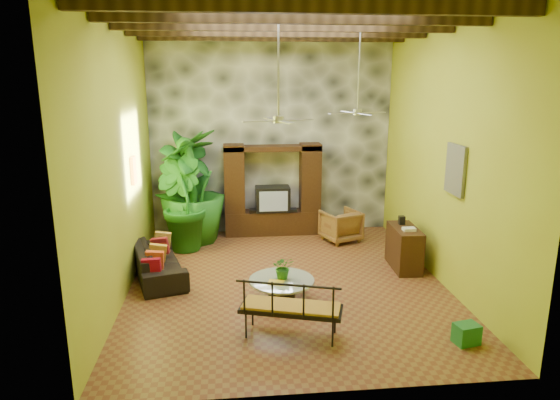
{
  "coord_description": "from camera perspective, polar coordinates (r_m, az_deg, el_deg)",
  "views": [
    {
      "loc": [
        -1.05,
        -9.0,
        3.94
      ],
      "look_at": [
        -0.11,
        0.2,
        1.62
      ],
      "focal_mm": 32.0,
      "sensor_mm": 36.0,
      "label": 1
    }
  ],
  "objects": [
    {
      "name": "centerpiece_plant",
      "position": [
        8.97,
        0.38,
        -7.69
      ],
      "size": [
        0.38,
        0.33,
        0.42
      ],
      "primitive_type": "imported",
      "rotation": [
        0.0,
        0.0,
        -0.01
      ],
      "color": "#26691B",
      "rests_on": "coffee_table"
    },
    {
      "name": "stone_accent_wall",
      "position": [
        12.57,
        -1.0,
        7.51
      ],
      "size": [
        5.98,
        0.1,
        4.98
      ],
      "primitive_type": "cube",
      "color": "#313437",
      "rests_on": "ground"
    },
    {
      "name": "tall_plant_c",
      "position": [
        12.08,
        -9.97,
        1.58
      ],
      "size": [
        2.07,
        2.07,
        2.74
      ],
      "primitive_type": "imported",
      "rotation": [
        0.0,
        0.0,
        4.23
      ],
      "color": "#20691B",
      "rests_on": "ground"
    },
    {
      "name": "yellow_tray",
      "position": [
        8.85,
        -0.47,
        -9.39
      ],
      "size": [
        0.31,
        0.26,
        0.03
      ],
      "primitive_type": "cube",
      "rotation": [
        0.0,
        0.0,
        -0.32
      ],
      "color": "gold",
      "rests_on": "coffee_table"
    },
    {
      "name": "back_wall",
      "position": [
        12.62,
        -1.03,
        7.54
      ],
      "size": [
        6.0,
        0.02,
        5.0
      ],
      "primitive_type": "cube",
      "color": "gold",
      "rests_on": "ground"
    },
    {
      "name": "ceiling_fan_back",
      "position": [
        10.55,
        8.89,
        11.0
      ],
      "size": [
        1.28,
        1.28,
        1.86
      ],
      "color": "#A6A6AA",
      "rests_on": "ceiling"
    },
    {
      "name": "ceiling_fan_front",
      "position": [
        8.66,
        -0.18,
        10.53
      ],
      "size": [
        1.28,
        1.28,
        1.86
      ],
      "color": "#A6A6AA",
      "rests_on": "ceiling"
    },
    {
      "name": "green_bin",
      "position": [
        8.26,
        20.53,
        -14.13
      ],
      "size": [
        0.4,
        0.33,
        0.31
      ],
      "primitive_type": "cube",
      "rotation": [
        0.0,
        0.0,
        0.2
      ],
      "color": "#207B40",
      "rests_on": "ground"
    },
    {
      "name": "side_console",
      "position": [
        10.76,
        14.01,
        -5.33
      ],
      "size": [
        0.54,
        1.12,
        0.88
      ],
      "primitive_type": "cube",
      "rotation": [
        0.0,
        0.0,
        -0.04
      ],
      "color": "#3D1D13",
      "rests_on": "ground"
    },
    {
      "name": "tall_plant_a",
      "position": [
        12.13,
        -10.43,
        1.42
      ],
      "size": [
        1.64,
        1.67,
        2.65
      ],
      "primitive_type": "imported",
      "rotation": [
        0.0,
        0.0,
        0.83
      ],
      "color": "#175A1B",
      "rests_on": "ground"
    },
    {
      "name": "iron_bench",
      "position": [
        7.74,
        1.35,
        -12.01
      ],
      "size": [
        1.65,
        1.0,
        0.57
      ],
      "rotation": [
        0.0,
        0.0,
        -0.3
      ],
      "color": "black",
      "rests_on": "ground"
    },
    {
      "name": "sofa",
      "position": [
        10.36,
        -13.77,
        -6.84
      ],
      "size": [
        1.39,
        2.29,
        0.63
      ],
      "primitive_type": "imported",
      "rotation": [
        0.0,
        0.0,
        1.85
      ],
      "color": "black",
      "rests_on": "ground"
    },
    {
      "name": "right_wall",
      "position": [
        9.97,
        18.28,
        5.08
      ],
      "size": [
        0.02,
        7.0,
        5.0
      ],
      "primitive_type": "cube",
      "color": "gold",
      "rests_on": "ground"
    },
    {
      "name": "wicker_armchair",
      "position": [
        12.25,
        6.95,
        -2.91
      ],
      "size": [
        1.06,
        1.07,
        0.76
      ],
      "primitive_type": "imported",
      "rotation": [
        0.0,
        0.0,
        3.51
      ],
      "color": "olive",
      "rests_on": "ground"
    },
    {
      "name": "tall_plant_b",
      "position": [
        11.62,
        -11.27,
        -0.33
      ],
      "size": [
        1.55,
        1.54,
        2.2
      ],
      "primitive_type": "imported",
      "rotation": [
        0.0,
        0.0,
        2.39
      ],
      "color": "#185B18",
      "rests_on": "ground"
    },
    {
      "name": "coffee_table",
      "position": [
        9.06,
        0.18,
        -9.89
      ],
      "size": [
        1.17,
        1.17,
        0.4
      ],
      "rotation": [
        0.0,
        0.0,
        -0.24
      ],
      "color": "black",
      "rests_on": "ground"
    },
    {
      "name": "ground",
      "position": [
        9.88,
        0.77,
        -9.42
      ],
      "size": [
        7.0,
        7.0,
        0.0
      ],
      "primitive_type": "plane",
      "color": "brown",
      "rests_on": "ground"
    },
    {
      "name": "ceiling_beams",
      "position": [
        9.1,
        0.88,
        19.39
      ],
      "size": [
        5.95,
        5.36,
        0.22
      ],
      "color": "#362411",
      "rests_on": "ceiling"
    },
    {
      "name": "left_wall",
      "position": [
        9.32,
        -17.89,
        4.52
      ],
      "size": [
        0.02,
        7.0,
        5.0
      ],
      "primitive_type": "cube",
      "color": "gold",
      "rests_on": "ground"
    },
    {
      "name": "wall_art_mask",
      "position": [
        10.34,
        -16.4,
        3.27
      ],
      "size": [
        0.06,
        0.32,
        0.55
      ],
      "primitive_type": "cube",
      "color": "yellow",
      "rests_on": "left_wall"
    },
    {
      "name": "entertainment_center",
      "position": [
        12.54,
        -0.86,
        0.36
      ],
      "size": [
        2.4,
        0.55,
        2.3
      ],
      "color": "black",
      "rests_on": "ground"
    },
    {
      "name": "ceiling",
      "position": [
        9.12,
        0.88,
        20.76
      ],
      "size": [
        6.0,
        7.0,
        0.02
      ],
      "primitive_type": "cube",
      "color": "silver",
      "rests_on": "back_wall"
    },
    {
      "name": "wall_art_painting",
      "position": [
        9.45,
        19.42,
        3.29
      ],
      "size": [
        0.06,
        0.7,
        0.9
      ],
      "primitive_type": "cube",
      "color": "#26618D",
      "rests_on": "right_wall"
    }
  ]
}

